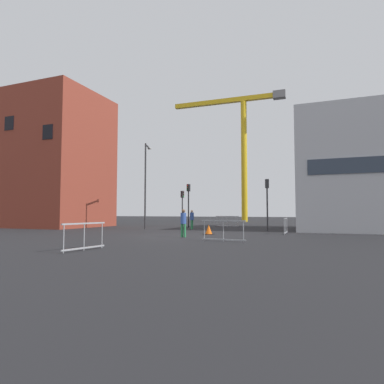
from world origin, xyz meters
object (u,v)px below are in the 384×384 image
(streetlamp_tall, at_px, (146,178))
(pedestrian_walking, at_px, (183,221))
(traffic_cone_on_verge, at_px, (209,230))
(traffic_light_island, at_px, (182,202))
(pedestrian_waiting, at_px, (192,218))
(construction_crane, at_px, (241,135))
(traffic_light_near, at_px, (188,198))
(traffic_light_corner, at_px, (267,196))

(streetlamp_tall, relative_size, pedestrian_walking, 4.54)
(pedestrian_walking, xyz_separation_m, traffic_cone_on_verge, (0.65, 2.84, -0.66))
(traffic_light_island, relative_size, pedestrian_waiting, 2.21)
(traffic_light_island, distance_m, pedestrian_waiting, 5.35)
(pedestrian_walking, bearing_deg, traffic_light_island, 113.10)
(construction_crane, bearing_deg, traffic_cone_on_verge, -81.79)
(traffic_light_near, relative_size, traffic_cone_on_verge, 6.53)
(traffic_light_near, distance_m, traffic_light_corner, 8.55)
(streetlamp_tall, distance_m, traffic_light_island, 6.15)
(pedestrian_walking, bearing_deg, traffic_cone_on_verge, 77.00)
(construction_crane, relative_size, streetlamp_tall, 2.60)
(construction_crane, relative_size, pedestrian_walking, 11.81)
(construction_crane, bearing_deg, streetlamp_tall, -97.53)
(streetlamp_tall, height_order, traffic_light_near, streetlamp_tall)
(streetlamp_tall, xyz_separation_m, traffic_light_island, (1.09, 5.72, -1.98))
(streetlamp_tall, distance_m, pedestrian_walking, 10.48)
(traffic_light_near, xyz_separation_m, traffic_light_corner, (7.94, -3.17, -0.06))
(streetlamp_tall, distance_m, traffic_light_corner, 10.59)
(traffic_light_corner, bearing_deg, traffic_light_near, 158.22)
(streetlamp_tall, bearing_deg, pedestrian_walking, -47.70)
(traffic_cone_on_verge, bearing_deg, streetlamp_tall, 148.53)
(traffic_light_island, xyz_separation_m, traffic_cone_on_verge, (6.21, -10.18, -2.18))
(construction_crane, relative_size, traffic_light_island, 5.35)
(pedestrian_walking, distance_m, traffic_cone_on_verge, 2.98)
(traffic_cone_on_verge, bearing_deg, traffic_light_island, 121.36)
(traffic_light_island, height_order, pedestrian_waiting, traffic_light_island)
(streetlamp_tall, bearing_deg, pedestrian_waiting, 19.71)
(construction_crane, distance_m, traffic_cone_on_verge, 31.64)
(traffic_light_near, distance_m, pedestrian_walking, 12.12)
(construction_crane, distance_m, traffic_light_corner, 26.61)
(pedestrian_waiting, bearing_deg, traffic_cone_on_verge, -59.25)
(traffic_light_near, height_order, pedestrian_walking, traffic_light_near)
(traffic_light_island, bearing_deg, traffic_cone_on_verge, -58.64)
(pedestrian_waiting, height_order, traffic_cone_on_verge, pedestrian_waiting)
(traffic_light_corner, xyz_separation_m, pedestrian_walking, (-3.77, -8.06, -1.77))
(traffic_light_island, height_order, traffic_light_corner, traffic_light_corner)
(construction_crane, height_order, streetlamp_tall, construction_crane)
(traffic_light_island, xyz_separation_m, pedestrian_walking, (5.55, -13.02, -1.52))
(pedestrian_walking, bearing_deg, traffic_light_corner, 64.93)
(streetlamp_tall, distance_m, pedestrian_waiting, 5.36)
(traffic_light_near, xyz_separation_m, traffic_cone_on_verge, (4.82, -8.40, -2.50))
(pedestrian_waiting, distance_m, traffic_cone_on_verge, 6.82)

